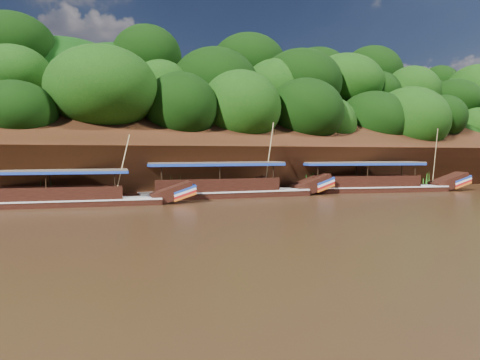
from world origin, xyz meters
The scene contains 6 objects.
ground centered at (0.00, 0.00, 0.00)m, with size 160.00×160.00×0.00m, color black.
riverbank centered at (-0.01, 22.73, 1.89)m, with size 120.00×30.06×19.40m.
boat_0 centered at (11.74, 7.06, 0.57)m, with size 15.49×5.89×5.72m.
boat_1 centered at (-1.03, 8.36, 0.59)m, with size 15.17×3.83×5.97m.
boat_2 centered at (-12.48, 7.56, 0.50)m, with size 14.29×4.45×4.84m.
reeds centered at (-2.25, 9.38, 0.85)m, with size 48.93×2.44×2.04m.
Camera 1 is at (-16.18, -22.53, 3.27)m, focal length 35.00 mm.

